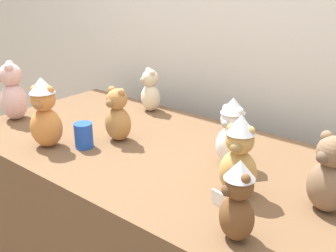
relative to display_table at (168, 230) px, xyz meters
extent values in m
cube|color=silver|center=(0.00, 0.71, 0.90)|extent=(7.00, 0.08, 2.60)
cube|color=brown|center=(0.00, 0.00, 0.00)|extent=(1.96, 0.93, 0.79)
ellipsoid|color=beige|center=(-0.41, 0.36, 0.47)|extent=(0.15, 0.15, 0.15)
sphere|color=beige|center=(-0.41, 0.36, 0.58)|extent=(0.09, 0.09, 0.09)
sphere|color=beige|center=(-0.44, 0.38, 0.61)|extent=(0.03, 0.03, 0.03)
sphere|color=beige|center=(-0.39, 0.35, 0.61)|extent=(0.03, 0.03, 0.03)
sphere|color=#ABA08A|center=(-0.43, 0.33, 0.57)|extent=(0.04, 0.04, 0.04)
ellipsoid|color=#7F6047|center=(0.66, -0.02, 0.48)|extent=(0.17, 0.16, 0.17)
sphere|color=#7F6047|center=(0.66, -0.02, 0.60)|extent=(0.10, 0.10, 0.10)
sphere|color=#7F6047|center=(0.63, -0.01, 0.64)|extent=(0.04, 0.04, 0.04)
sphere|color=brown|center=(0.64, -0.06, 0.59)|extent=(0.04, 0.04, 0.04)
ellipsoid|color=tan|center=(0.39, -0.11, 0.48)|extent=(0.15, 0.14, 0.16)
sphere|color=tan|center=(0.39, -0.11, 0.59)|extent=(0.10, 0.10, 0.10)
sphere|color=tan|center=(0.36, -0.11, 0.63)|extent=(0.04, 0.04, 0.04)
sphere|color=tan|center=(0.42, -0.10, 0.63)|extent=(0.04, 0.04, 0.04)
sphere|color=olive|center=(0.40, -0.14, 0.58)|extent=(0.04, 0.04, 0.04)
cone|color=silver|center=(0.39, -0.11, 0.65)|extent=(0.10, 0.10, 0.06)
ellipsoid|color=#D17F3D|center=(-0.45, -0.28, 0.48)|extent=(0.18, 0.17, 0.17)
sphere|color=#D17F3D|center=(-0.45, -0.28, 0.61)|extent=(0.10, 0.10, 0.10)
sphere|color=#D17F3D|center=(-0.48, -0.29, 0.65)|extent=(0.04, 0.04, 0.04)
sphere|color=#D17F3D|center=(-0.42, -0.26, 0.65)|extent=(0.04, 0.04, 0.04)
sphere|color=#A06536|center=(-0.43, -0.32, 0.60)|extent=(0.04, 0.04, 0.04)
cone|color=silver|center=(-0.45, -0.28, 0.67)|extent=(0.11, 0.11, 0.07)
ellipsoid|color=brown|center=(0.51, -0.33, 0.46)|extent=(0.14, 0.14, 0.14)
sphere|color=brown|center=(0.51, -0.33, 0.57)|extent=(0.08, 0.08, 0.08)
sphere|color=brown|center=(0.49, -0.32, 0.60)|extent=(0.03, 0.03, 0.03)
sphere|color=brown|center=(0.53, -0.34, 0.60)|extent=(0.03, 0.03, 0.03)
sphere|color=brown|center=(0.50, -0.36, 0.56)|extent=(0.03, 0.03, 0.03)
cone|color=silver|center=(0.51, -0.33, 0.62)|extent=(0.09, 0.09, 0.05)
ellipsoid|color=white|center=(0.26, 0.08, 0.47)|extent=(0.13, 0.11, 0.15)
sphere|color=white|center=(0.26, 0.08, 0.59)|extent=(0.09, 0.09, 0.09)
sphere|color=white|center=(0.23, 0.08, 0.62)|extent=(0.03, 0.03, 0.03)
sphere|color=white|center=(0.28, 0.07, 0.62)|extent=(0.03, 0.03, 0.03)
sphere|color=#B4B3AF|center=(0.25, 0.04, 0.58)|extent=(0.04, 0.04, 0.04)
cone|color=silver|center=(0.26, 0.08, 0.64)|extent=(0.10, 0.10, 0.06)
ellipsoid|color=#B27A42|center=(-0.26, -0.04, 0.47)|extent=(0.13, 0.11, 0.16)
sphere|color=#B27A42|center=(-0.26, -0.04, 0.59)|extent=(0.09, 0.09, 0.09)
sphere|color=#B27A42|center=(-0.29, -0.04, 0.63)|extent=(0.04, 0.04, 0.04)
sphere|color=#B27A42|center=(-0.23, -0.04, 0.63)|extent=(0.04, 0.04, 0.04)
sphere|color=olive|center=(-0.26, -0.08, 0.58)|extent=(0.04, 0.04, 0.04)
ellipsoid|color=beige|center=(-0.87, -0.18, 0.49)|extent=(0.20, 0.19, 0.19)
sphere|color=beige|center=(-0.87, -0.18, 0.63)|extent=(0.11, 0.11, 0.11)
sphere|color=beige|center=(-0.90, -0.16, 0.67)|extent=(0.04, 0.04, 0.04)
sphere|color=beige|center=(-0.84, -0.19, 0.67)|extent=(0.04, 0.04, 0.04)
sphere|color=#A88783|center=(-0.90, -0.22, 0.62)|extent=(0.05, 0.05, 0.05)
cylinder|color=blue|center=(-0.32, -0.19, 0.45)|extent=(0.08, 0.08, 0.11)
cube|color=white|center=(0.39, -0.21, 0.42)|extent=(0.07, 0.02, 0.05)
camera|label=1|loc=(0.95, -1.18, 1.11)|focal=42.22mm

